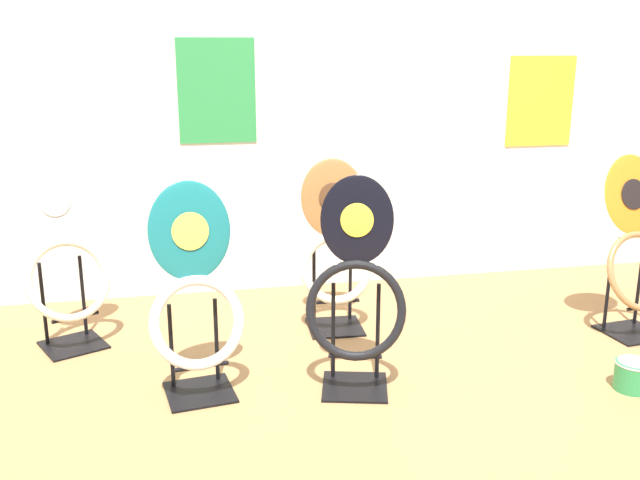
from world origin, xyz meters
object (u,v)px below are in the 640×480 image
Objects in this scene: toilet_seat_display_woodgrain at (335,252)px; paint_can at (633,374)px; toilet_seat_display_orange_sun at (638,254)px; toilet_seat_display_teal_sax at (195,298)px; toilet_seat_display_white_plain at (64,260)px; toilet_seat_display_jazz_black at (356,297)px.

paint_can is (1.10, -0.95, -0.34)m from toilet_seat_display_woodgrain.
toilet_seat_display_woodgrain is at bearing 139.19° from paint_can.
toilet_seat_display_orange_sun is 2.23m from toilet_seat_display_teal_sax.
toilet_seat_display_white_plain is at bearing 133.03° from toilet_seat_display_teal_sax.
toilet_seat_display_woodgrain reaches higher than paint_can.
toilet_seat_display_orange_sun is 0.98× the size of toilet_seat_display_jazz_black.
paint_can is at bearing -12.54° from toilet_seat_display_jazz_black.
toilet_seat_display_jazz_black is (-0.07, -0.69, 0.01)m from toilet_seat_display_woodgrain.
toilet_seat_display_orange_sun is at bearing 5.61° from toilet_seat_display_teal_sax.
toilet_seat_display_teal_sax is 0.99× the size of toilet_seat_display_jazz_black.
toilet_seat_display_orange_sun is 1.58m from toilet_seat_display_jazz_black.
toilet_seat_display_jazz_black is (-1.55, -0.31, 0.00)m from toilet_seat_display_orange_sun.
toilet_seat_display_teal_sax reaches higher than paint_can.
paint_can is at bearing -22.24° from toilet_seat_display_white_plain.
toilet_seat_display_orange_sun is at bearing -8.54° from toilet_seat_display_white_plain.
toilet_seat_display_white_plain reaches higher than toilet_seat_display_teal_sax.
toilet_seat_display_orange_sun is 2.85m from toilet_seat_display_white_plain.
toilet_seat_display_orange_sun is 5.70× the size of paint_can.
toilet_seat_display_jazz_black is at bearing -8.10° from toilet_seat_display_teal_sax.
toilet_seat_display_white_plain is at bearing 157.76° from paint_can.
toilet_seat_display_white_plain reaches higher than paint_can.
toilet_seat_display_woodgrain is 5.53× the size of paint_can.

